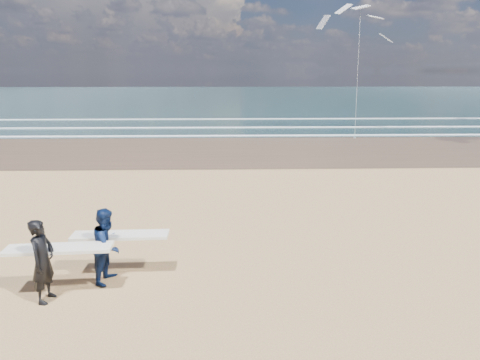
{
  "coord_description": "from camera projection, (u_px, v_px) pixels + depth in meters",
  "views": [
    {
      "loc": [
        3.85,
        -8.11,
        4.62
      ],
      "look_at": [
        4.26,
        6.0,
        1.01
      ],
      "focal_mm": 32.0,
      "sensor_mm": 36.0,
      "label": 1
    }
  ],
  "objects": [
    {
      "name": "ocean",
      "position": [
        314.0,
        97.0,
        79.18
      ],
      "size": [
        220.0,
        100.0,
        0.02
      ],
      "primitive_type": "cube",
      "color": "#173133",
      "rests_on": "ground"
    },
    {
      "name": "kite_1",
      "position": [
        358.0,
        55.0,
        31.22
      ],
      "size": [
        5.86,
        4.75,
        10.38
      ],
      "color": "slate",
      "rests_on": "ground"
    },
    {
      "name": "foam_breakers",
      "position": [
        416.0,
        126.0,
        36.65
      ],
      "size": [
        220.0,
        11.7,
        0.05
      ],
      "color": "white",
      "rests_on": "ground"
    },
    {
      "name": "surfer_near",
      "position": [
        45.0,
        259.0,
        8.71
      ],
      "size": [
        2.23,
        1.03,
        1.76
      ],
      "color": "black",
      "rests_on": "ground"
    },
    {
      "name": "surfer_far",
      "position": [
        109.0,
        244.0,
        9.56
      ],
      "size": [
        2.21,
        1.11,
        1.7
      ],
      "color": "#0B1B42",
      "rests_on": "ground"
    }
  ]
}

